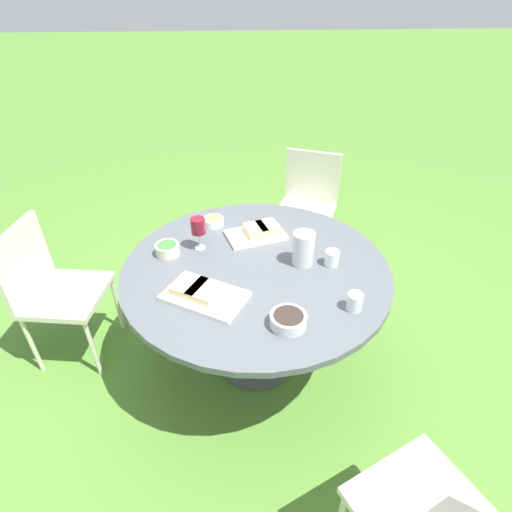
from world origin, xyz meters
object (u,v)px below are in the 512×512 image
dining_table (256,279)px  chair_near_left (308,200)px  wine_glass (198,227)px  chair_near_right (50,284)px  water_pitcher (303,248)px

dining_table → chair_near_left: (-0.51, -1.14, -0.12)m
chair_near_left → wine_glass: wine_glass is taller
dining_table → chair_near_right: (1.19, -0.19, -0.12)m
chair_near_right → water_pitcher: water_pitcher is taller
dining_table → water_pitcher: bearing=-179.5°
chair_near_left → chair_near_right: 1.95m
dining_table → chair_near_right: size_ratio=1.61×
chair_near_left → water_pitcher: 1.21m
dining_table → wine_glass: wine_glass is taller
dining_table → chair_near_right: bearing=-9.2°
wine_glass → chair_near_left: bearing=-130.7°
chair_near_right → water_pitcher: size_ratio=4.79×
chair_near_right → water_pitcher: 1.48m
chair_near_left → wine_glass: 1.30m
dining_table → chair_near_left: chair_near_left is taller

